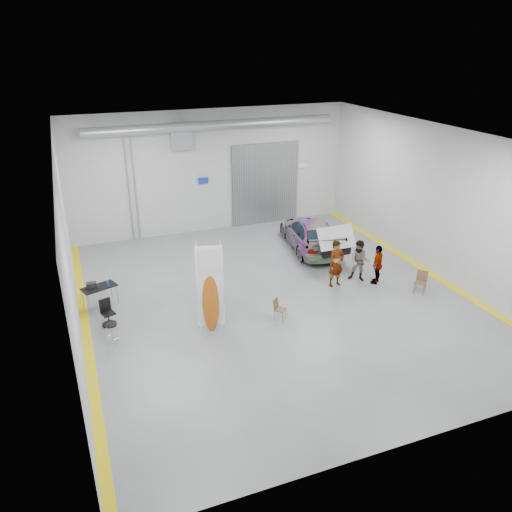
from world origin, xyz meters
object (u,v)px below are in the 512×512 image
object	(u,v)px
person_a	(336,263)
work_table	(97,287)
surfboard_display	(212,295)
sedan_car	(311,234)
person_b	(360,261)
folding_chair_far	(420,286)
shop_stool	(112,334)
folding_chair_near	(280,313)
office_chair	(108,314)
person_c	(378,264)

from	to	relation	value
person_a	work_table	xyz separation A→B (m)	(-8.88, 1.65, -0.18)
person_a	surfboard_display	size ratio (longest dim) A/B	0.59
sedan_car	surfboard_display	distance (m)	8.12
person_b	folding_chair_far	bearing A→B (deg)	-6.63
shop_stool	work_table	distance (m)	2.75
folding_chair_near	person_a	bearing A→B (deg)	-17.26
shop_stool	office_chair	xyz separation A→B (m)	(-0.00, 1.24, 0.06)
sedan_car	office_chair	distance (m)	10.16
office_chair	work_table	bearing A→B (deg)	80.27
folding_chair_near	folding_chair_far	world-z (taller)	folding_chair_far
folding_chair_far	work_table	size ratio (longest dim) A/B	0.64
person_b	shop_stool	size ratio (longest dim) A/B	2.42
person_c	shop_stool	world-z (taller)	person_c
person_c	folding_chair_far	xyz separation A→B (m)	(1.08, -1.32, -0.54)
sedan_car	office_chair	xyz separation A→B (m)	(-9.49, -3.61, -0.30)
surfboard_display	person_a	bearing A→B (deg)	28.48
shop_stool	work_table	world-z (taller)	work_table
folding_chair_near	work_table	bearing A→B (deg)	105.77
person_b	work_table	world-z (taller)	person_b
person_b	office_chair	distance (m)	9.80
shop_stool	office_chair	size ratio (longest dim) A/B	0.76
person_b	office_chair	bearing A→B (deg)	-139.88
surfboard_display	folding_chair_far	world-z (taller)	surfboard_display
person_b	folding_chair_far	xyz separation A→B (m)	(1.63, -1.78, -0.58)
surfboard_display	shop_stool	world-z (taller)	surfboard_display
folding_chair_near	work_table	xyz separation A→B (m)	(-5.80, 3.26, 0.52)
person_a	office_chair	distance (m)	8.70
sedan_car	folding_chair_far	xyz separation A→B (m)	(1.92, -5.50, -0.44)
folding_chair_far	office_chair	bearing A→B (deg)	-139.80
person_c	person_b	bearing A→B (deg)	-80.56
sedan_car	surfboard_display	xyz separation A→B (m)	(-6.24, -5.17, 0.59)
sedan_car	work_table	distance (m)	9.92
surfboard_display	folding_chair_far	bearing A→B (deg)	11.79
sedan_car	surfboard_display	world-z (taller)	surfboard_display
surfboard_display	folding_chair_near	xyz separation A→B (m)	(2.35, -0.22, -1.06)
person_c	folding_chair_far	size ratio (longest dim) A/B	1.87
person_a	folding_chair_near	size ratio (longest dim) A/B	2.44
person_a	office_chair	size ratio (longest dim) A/B	2.04
person_c	shop_stool	xyz separation A→B (m)	(-10.33, -0.65, -0.46)
folding_chair_far	office_chair	world-z (taller)	office_chair
person_c	work_table	xyz separation A→B (m)	(-10.53, 2.05, -0.05)
surfboard_display	folding_chair_far	distance (m)	8.23
person_c	folding_chair_near	world-z (taller)	person_c
folding_chair_near	office_chair	world-z (taller)	office_chair
folding_chair_near	work_table	distance (m)	6.67
office_chair	surfboard_display	bearing A→B (deg)	-42.95
work_table	office_chair	distance (m)	1.53
person_a	person_c	xyz separation A→B (m)	(1.65, -0.41, -0.14)
person_a	folding_chair_far	world-z (taller)	person_a
person_b	folding_chair_far	distance (m)	2.48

